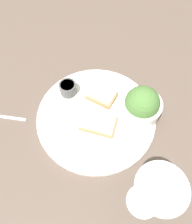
# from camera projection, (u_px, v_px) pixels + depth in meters

# --- Properties ---
(ground_plane) EXTENTS (4.00, 4.00, 0.00)m
(ground_plane) POSITION_uv_depth(u_px,v_px,m) (96.00, 118.00, 0.58)
(ground_plane) COLOR brown
(dinner_plate) EXTENTS (0.31, 0.31, 0.01)m
(dinner_plate) POSITION_uv_depth(u_px,v_px,m) (96.00, 117.00, 0.58)
(dinner_plate) COLOR white
(dinner_plate) RESTS_ON ground_plane
(salad_bowl) EXTENTS (0.10, 0.10, 0.10)m
(salad_bowl) POSITION_uv_depth(u_px,v_px,m) (141.00, 106.00, 0.54)
(salad_bowl) COLOR white
(salad_bowl) RESTS_ON dinner_plate
(sauce_ramekin) EXTENTS (0.05, 0.05, 0.03)m
(sauce_ramekin) POSITION_uv_depth(u_px,v_px,m) (68.00, 88.00, 0.59)
(sauce_ramekin) COLOR #4C4C4C
(sauce_ramekin) RESTS_ON dinner_plate
(cheese_toast_near) EXTENTS (0.09, 0.06, 0.03)m
(cheese_toast_near) POSITION_uv_depth(u_px,v_px,m) (98.00, 123.00, 0.55)
(cheese_toast_near) COLOR tan
(cheese_toast_near) RESTS_ON dinner_plate
(cheese_toast_far) EXTENTS (0.09, 0.07, 0.03)m
(cheese_toast_far) POSITION_uv_depth(u_px,v_px,m) (102.00, 95.00, 0.59)
(cheese_toast_far) COLOR tan
(cheese_toast_far) RESTS_ON dinner_plate
(wine_glass) EXTENTS (0.09, 0.09, 0.17)m
(wine_glass) POSITION_uv_depth(u_px,v_px,m) (155.00, 193.00, 0.38)
(wine_glass) COLOR silver
(wine_glass) RESTS_ON ground_plane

